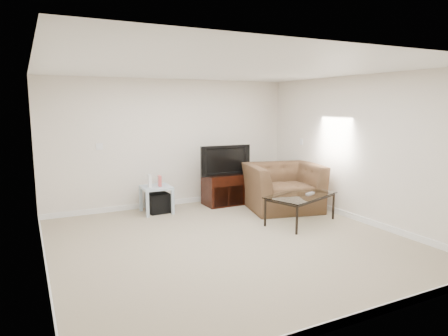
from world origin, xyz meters
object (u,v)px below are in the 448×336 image
television (223,160)px  side_table (157,200)px  subwoofer (158,203)px  recliner (283,179)px  tv_stand (223,190)px  coffee_table (300,209)px

television → side_table: (-1.39, 0.03, -0.67)m
side_table → subwoofer: size_ratio=1.40×
side_table → recliner: (2.26, -0.85, 0.34)m
tv_stand → side_table: 1.39m
subwoofer → coffee_table: 2.64m
subwoofer → coffee_table: (1.98, -1.74, 0.07)m
coffee_table → side_table: bearing=139.4°
side_table → coffee_table: (2.01, -1.72, -0.01)m
television → subwoofer: television is taller
tv_stand → side_table: tv_stand is taller
side_table → subwoofer: side_table is taller
tv_stand → coffee_table: (0.63, -1.72, -0.07)m
tv_stand → recliner: recliner is taller
recliner → coffee_table: size_ratio=1.09×
tv_stand → side_table: (-1.39, 0.00, -0.06)m
recliner → tv_stand: bearing=148.9°
coffee_table → subwoofer: bearing=138.6°
recliner → coffee_table: (-0.25, -0.87, -0.35)m
tv_stand → television: (0.00, -0.03, 0.61)m
coffee_table → tv_stand: bearing=109.9°
coffee_table → recliner: bearing=74.1°
tv_stand → television: 0.61m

